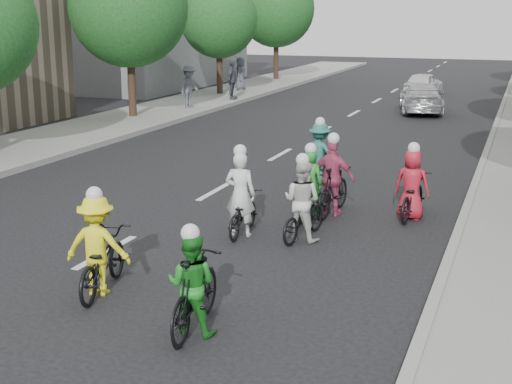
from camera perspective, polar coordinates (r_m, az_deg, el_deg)
The scene contains 21 objects.
ground at distance 13.61m, azimuth -11.91°, elevation -4.74°, with size 120.00×120.00×0.00m, color black.
sidewalk_left at distance 26.03m, azimuth -15.00°, elevation 4.28°, with size 4.00×80.00×0.15m, color gray.
curb_left at distance 24.94m, azimuth -11.34°, elevation 4.11°, with size 0.18×80.00×0.18m, color #999993.
curb_right at distance 21.22m, azimuth 17.60°, elevation 1.97°, with size 0.18×80.00×0.18m, color #999993.
bldg_sw at distance 45.12m, azimuth -10.22°, elevation 13.56°, with size 10.00×14.00×8.00m, color slate.
tree_l_3 at distance 29.96m, azimuth -10.16°, elevation 14.33°, with size 4.80×4.80×6.93m.
tree_l_4 at distance 37.98m, azimuth -2.98°, elevation 13.62°, with size 4.00×4.00×5.97m.
tree_l_5 at distance 46.36m, azimuth 1.64°, elevation 14.42°, with size 4.80×4.80×6.93m.
cyclist_0 at distance 14.21m, azimuth -1.16°, elevation -1.12°, with size 0.66×1.63×1.85m.
cyclist_1 at distance 9.98m, azimuth -5.01°, elevation -7.76°, with size 0.75×1.92×1.59m.
cyclist_2 at distance 11.54m, azimuth -12.40°, elevation -4.88°, with size 1.14×1.97×1.75m.
cyclist_3 at distance 15.68m, azimuth 6.18°, elevation 0.59°, with size 1.02×1.85×1.84m.
cyclist_4 at distance 15.70m, azimuth 12.36°, elevation 0.00°, with size 0.78×1.82×1.68m.
cyclist_5 at distance 15.53m, azimuth 4.41°, elevation 0.10°, with size 0.60×1.58×1.64m.
cyclist_6 at distance 13.95m, azimuth 3.75°, elevation -1.35°, with size 0.86×1.73×1.73m.
cyclist_7 at distance 18.55m, azimuth 5.13°, elevation 2.73°, with size 1.13×1.72×1.74m.
follow_car_lead at distance 32.64m, azimuth 13.08°, elevation 7.32°, with size 1.78×4.38×1.27m, color silver.
follow_car_trail at distance 39.69m, azimuth 13.27°, elevation 8.44°, with size 1.44×3.58×1.22m, color white.
spectator_0 at distance 32.45m, azimuth -5.36°, elevation 8.42°, with size 1.23×0.71×1.91m, color #545662.
spectator_1 at distance 35.42m, azimuth -1.92°, elevation 8.97°, with size 1.13×0.47×1.93m, color #474853.
spectator_2 at distance 39.70m, azimuth -1.27°, elevation 9.44°, with size 0.87×0.57×1.78m, color #555563.
Camera 1 is at (7.10, -10.76, 4.35)m, focal length 50.00 mm.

